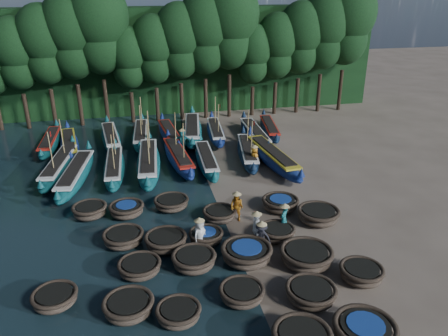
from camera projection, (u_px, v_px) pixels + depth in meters
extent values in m
plane|color=#7E6C5C|center=(225.00, 222.00, 23.81)|extent=(120.00, 120.00, 0.00)
cube|color=black|center=(175.00, 60.00, 43.00)|extent=(40.00, 3.00, 10.00)
torus|color=#392C22|center=(302.00, 334.00, 15.28)|extent=(2.19, 2.19, 0.23)
cylinder|color=black|center=(302.00, 333.00, 15.26)|extent=(1.65, 1.65, 0.07)
ellipsoid|color=brown|center=(364.00, 334.00, 15.78)|extent=(2.83, 2.83, 0.74)
torus|color=#392C22|center=(365.00, 326.00, 15.64)|extent=(2.35, 2.35, 0.22)
cylinder|color=black|center=(366.00, 325.00, 15.62)|extent=(1.79, 1.79, 0.07)
cylinder|color=navy|center=(366.00, 324.00, 15.61)|extent=(1.38, 1.38, 0.04)
ellipsoid|color=brown|center=(129.00, 308.00, 17.07)|extent=(2.42, 2.42, 0.66)
torus|color=#392C22|center=(128.00, 302.00, 16.95)|extent=(2.04, 2.04, 0.20)
cylinder|color=black|center=(128.00, 301.00, 16.93)|extent=(1.55, 1.55, 0.06)
ellipsoid|color=brown|center=(179.00, 315.00, 16.80)|extent=(2.09, 2.09, 0.57)
torus|color=#392C22|center=(178.00, 309.00, 16.70)|extent=(1.79, 1.79, 0.17)
cylinder|color=black|center=(178.00, 308.00, 16.68)|extent=(1.36, 1.36, 0.05)
ellipsoid|color=brown|center=(242.00, 295.00, 17.88)|extent=(2.27, 2.27, 0.58)
torus|color=#392C22|center=(242.00, 289.00, 17.77)|extent=(1.90, 1.90, 0.17)
cylinder|color=black|center=(242.00, 288.00, 17.76)|extent=(1.45, 1.45, 0.05)
ellipsoid|color=brown|center=(311.00, 294.00, 17.85)|extent=(2.04, 2.04, 0.62)
torus|color=#392C22|center=(311.00, 289.00, 17.74)|extent=(2.13, 2.13, 0.19)
cylinder|color=black|center=(311.00, 288.00, 17.73)|extent=(1.63, 1.63, 0.06)
ellipsoid|color=brown|center=(361.00, 275.00, 19.05)|extent=(2.38, 2.38, 0.63)
torus|color=#392C22|center=(362.00, 269.00, 18.94)|extent=(1.96, 1.96, 0.19)
cylinder|color=black|center=(362.00, 268.00, 18.92)|extent=(1.48, 1.48, 0.06)
ellipsoid|color=brown|center=(55.00, 300.00, 17.60)|extent=(2.25, 2.25, 0.57)
torus|color=#392C22|center=(54.00, 294.00, 17.49)|extent=(1.86, 1.86, 0.17)
cylinder|color=black|center=(54.00, 293.00, 17.48)|extent=(1.41, 1.41, 0.05)
ellipsoid|color=brown|center=(140.00, 269.00, 19.49)|extent=(1.87, 1.87, 0.59)
torus|color=#392C22|center=(139.00, 263.00, 19.39)|extent=(1.97, 1.97, 0.18)
cylinder|color=black|center=(139.00, 263.00, 19.37)|extent=(1.50, 1.50, 0.05)
ellipsoid|color=brown|center=(194.00, 262.00, 19.88)|extent=(2.43, 2.43, 0.69)
torus|color=#392C22|center=(194.00, 256.00, 19.76)|extent=(2.07, 2.07, 0.21)
cylinder|color=black|center=(194.00, 255.00, 19.74)|extent=(1.56, 1.56, 0.06)
ellipsoid|color=brown|center=(247.00, 255.00, 20.30)|extent=(2.92, 2.92, 0.75)
torus|color=#392C22|center=(247.00, 249.00, 20.16)|extent=(2.43, 2.43, 0.23)
cylinder|color=black|center=(247.00, 248.00, 20.14)|extent=(1.85, 1.85, 0.07)
cylinder|color=navy|center=(247.00, 247.00, 20.13)|extent=(1.42, 1.42, 0.05)
ellipsoid|color=brown|center=(306.00, 258.00, 20.12)|extent=(3.07, 3.07, 0.74)
torus|color=#392C22|center=(307.00, 251.00, 19.99)|extent=(2.50, 2.50, 0.22)
cylinder|color=black|center=(307.00, 251.00, 19.97)|extent=(1.91, 1.91, 0.07)
ellipsoid|color=brown|center=(124.00, 239.00, 21.65)|extent=(2.08, 2.08, 0.65)
torus|color=#392C22|center=(123.00, 234.00, 21.53)|extent=(2.06, 2.06, 0.20)
cylinder|color=black|center=(123.00, 233.00, 21.52)|extent=(1.56, 1.56, 0.06)
ellipsoid|color=brown|center=(166.00, 243.00, 21.35)|extent=(2.16, 2.16, 0.69)
torus|color=#392C22|center=(166.00, 237.00, 21.22)|extent=(2.11, 2.11, 0.21)
cylinder|color=black|center=(166.00, 236.00, 21.20)|extent=(1.60, 1.60, 0.06)
ellipsoid|color=brown|center=(206.00, 238.00, 21.83)|extent=(1.90, 1.90, 0.60)
torus|color=#392C22|center=(206.00, 233.00, 21.72)|extent=(1.76, 1.76, 0.18)
cylinder|color=black|center=(206.00, 232.00, 21.71)|extent=(1.32, 1.32, 0.05)
cylinder|color=navy|center=(206.00, 232.00, 21.69)|extent=(1.02, 1.02, 0.04)
ellipsoid|color=brown|center=(277.00, 234.00, 22.15)|extent=(1.98, 1.98, 0.62)
torus|color=#392C22|center=(277.00, 229.00, 22.04)|extent=(1.87, 1.87, 0.19)
cylinder|color=black|center=(277.00, 228.00, 22.03)|extent=(1.41, 1.41, 0.06)
ellipsoid|color=brown|center=(318.00, 216.00, 23.69)|extent=(2.58, 2.58, 0.72)
torus|color=#392C22|center=(319.00, 211.00, 23.56)|extent=(2.32, 2.32, 0.22)
cylinder|color=black|center=(319.00, 210.00, 23.54)|extent=(1.76, 1.76, 0.07)
ellipsoid|color=brown|center=(90.00, 212.00, 24.19)|extent=(1.95, 1.95, 0.68)
torus|color=#392C22|center=(89.00, 207.00, 24.06)|extent=(1.94, 1.94, 0.21)
cylinder|color=black|center=(89.00, 206.00, 24.05)|extent=(1.45, 1.45, 0.06)
ellipsoid|color=brown|center=(127.00, 211.00, 24.33)|extent=(2.20, 2.20, 0.67)
torus|color=#392C22|center=(126.00, 206.00, 24.20)|extent=(1.97, 1.97, 0.20)
cylinder|color=black|center=(126.00, 205.00, 24.19)|extent=(1.48, 1.48, 0.06)
cylinder|color=navy|center=(126.00, 205.00, 24.17)|extent=(1.14, 1.14, 0.04)
ellipsoid|color=brown|center=(171.00, 204.00, 25.13)|extent=(2.15, 2.15, 0.61)
torus|color=#392C22|center=(171.00, 200.00, 25.02)|extent=(2.03, 2.03, 0.18)
cylinder|color=black|center=(171.00, 199.00, 25.00)|extent=(1.55, 1.55, 0.06)
ellipsoid|color=brown|center=(220.00, 215.00, 23.91)|extent=(2.25, 2.25, 0.61)
torus|color=#392C22|center=(220.00, 211.00, 23.80)|extent=(1.89, 1.89, 0.18)
cylinder|color=black|center=(220.00, 210.00, 23.79)|extent=(1.43, 1.43, 0.06)
ellipsoid|color=brown|center=(280.00, 205.00, 25.02)|extent=(2.54, 2.54, 0.65)
torus|color=#392C22|center=(281.00, 200.00, 24.90)|extent=(2.13, 2.13, 0.20)
cylinder|color=black|center=(281.00, 199.00, 24.88)|extent=(1.62, 1.62, 0.06)
cylinder|color=navy|center=(281.00, 199.00, 24.87)|extent=(1.25, 1.25, 0.04)
ellipsoid|color=#0F575A|center=(60.00, 167.00, 29.68)|extent=(2.51, 8.22, 1.01)
cone|color=#0F575A|center=(72.00, 139.00, 33.05)|extent=(0.45, 0.45, 0.61)
cone|color=#0F575A|center=(40.00, 183.00, 25.83)|extent=(0.45, 0.45, 0.51)
cube|color=silver|center=(59.00, 161.00, 29.52)|extent=(1.88, 6.36, 0.12)
cube|color=black|center=(58.00, 160.00, 29.49)|extent=(1.50, 5.52, 0.10)
cylinder|color=#997F4C|center=(62.00, 139.00, 30.17)|extent=(0.07, 0.24, 2.83)
cylinder|color=#997F4C|center=(51.00, 153.00, 27.67)|extent=(0.07, 0.24, 2.83)
plane|color=red|center=(50.00, 134.00, 27.19)|extent=(0.00, 0.35, 0.35)
ellipsoid|color=#0F575A|center=(76.00, 175.00, 28.41)|extent=(2.65, 8.46, 1.04)
cone|color=#0F575A|center=(88.00, 144.00, 31.87)|extent=(0.46, 0.46, 0.63)
cone|color=#0F575A|center=(57.00, 194.00, 24.43)|extent=(0.46, 0.46, 0.52)
cube|color=silver|center=(75.00, 169.00, 28.24)|extent=(1.99, 6.55, 0.13)
cube|color=black|center=(75.00, 168.00, 28.20)|extent=(1.59, 5.68, 0.10)
ellipsoid|color=#0F575A|center=(114.00, 168.00, 29.61)|extent=(1.46, 7.65, 0.95)
cone|color=#0F575A|center=(115.00, 141.00, 32.72)|extent=(0.42, 0.42, 0.57)
cone|color=#0F575A|center=(112.00, 183.00, 26.03)|extent=(0.42, 0.42, 0.48)
cube|color=silver|center=(114.00, 162.00, 29.45)|extent=(1.07, 5.93, 0.11)
cube|color=black|center=(114.00, 161.00, 29.42)|extent=(0.80, 5.16, 0.10)
cylinder|color=#997F4C|center=(114.00, 141.00, 30.06)|extent=(0.07, 0.23, 2.67)
cylinder|color=#997F4C|center=(113.00, 154.00, 27.74)|extent=(0.07, 0.23, 2.67)
plane|color=red|center=(113.00, 137.00, 27.31)|extent=(0.00, 0.33, 0.33)
ellipsoid|color=#0F575A|center=(149.00, 163.00, 30.20)|extent=(2.15, 9.03, 1.12)
cone|color=#0F575A|center=(149.00, 133.00, 33.88)|extent=(0.49, 0.49, 0.67)
cone|color=#0F575A|center=(147.00, 180.00, 25.96)|extent=(0.49, 0.49, 0.56)
cube|color=silver|center=(148.00, 157.00, 30.01)|extent=(1.59, 7.00, 0.13)
cube|color=black|center=(148.00, 155.00, 29.98)|extent=(1.24, 6.09, 0.11)
cylinder|color=#997F4C|center=(149.00, 132.00, 30.73)|extent=(0.08, 0.27, 3.13)
cylinder|color=#997F4C|center=(148.00, 147.00, 27.98)|extent=(0.08, 0.27, 3.13)
plane|color=red|center=(149.00, 126.00, 27.47)|extent=(0.00, 0.39, 0.39)
ellipsoid|color=navy|center=(178.00, 158.00, 31.28)|extent=(2.20, 8.17, 1.01)
cone|color=navy|center=(168.00, 132.00, 34.47)|extent=(0.44, 0.44, 0.61)
cone|color=navy|center=(191.00, 171.00, 27.58)|extent=(0.44, 0.44, 0.50)
cube|color=#B52116|center=(178.00, 152.00, 31.11)|extent=(1.63, 6.33, 0.12)
cube|color=black|center=(178.00, 151.00, 31.08)|extent=(1.29, 5.50, 0.10)
cylinder|color=#997F4C|center=(175.00, 131.00, 31.73)|extent=(0.07, 0.24, 2.82)
cylinder|color=#997F4C|center=(183.00, 143.00, 29.34)|extent=(0.07, 0.24, 2.82)
plane|color=red|center=(185.00, 125.00, 28.90)|extent=(0.00, 0.35, 0.35)
ellipsoid|color=#0F575A|center=(207.00, 161.00, 30.84)|extent=(1.60, 7.53, 0.94)
cone|color=#0F575A|center=(200.00, 136.00, 33.91)|extent=(0.41, 0.41, 0.56)
cone|color=#0F575A|center=(215.00, 174.00, 27.31)|extent=(0.41, 0.41, 0.47)
cube|color=silver|center=(207.00, 155.00, 30.68)|extent=(1.18, 5.83, 0.11)
cube|color=black|center=(207.00, 154.00, 30.65)|extent=(0.90, 5.08, 0.09)
ellipsoid|color=#0E1E35|center=(248.00, 153.00, 32.16)|extent=(2.63, 7.91, 0.97)
cone|color=#0E1E35|center=(243.00, 129.00, 35.40)|extent=(0.43, 0.43, 0.58)
cone|color=#0E1E35|center=(254.00, 166.00, 28.45)|extent=(0.43, 0.43, 0.49)
cube|color=silver|center=(248.00, 148.00, 32.00)|extent=(1.97, 6.12, 0.12)
cube|color=black|center=(248.00, 147.00, 31.97)|extent=(1.59, 5.31, 0.10)
cylinder|color=#997F4C|center=(248.00, 128.00, 32.63)|extent=(0.07, 0.23, 2.72)
cylinder|color=#997F4C|center=(252.00, 140.00, 30.22)|extent=(0.07, 0.23, 2.72)
plane|color=red|center=(254.00, 123.00, 29.76)|extent=(0.00, 0.34, 0.34)
ellipsoid|color=navy|center=(272.00, 158.00, 31.12)|extent=(2.55, 9.04, 1.12)
cone|color=navy|center=(250.00, 130.00, 34.63)|extent=(0.49, 0.49, 0.67)
cone|color=navy|center=(301.00, 172.00, 27.05)|extent=(0.49, 0.49, 0.56)
cube|color=gold|center=(273.00, 151.00, 30.93)|extent=(1.91, 7.00, 0.13)
cube|color=black|center=(273.00, 150.00, 30.90)|extent=(1.51, 6.08, 0.11)
ellipsoid|color=#0F575A|center=(50.00, 142.00, 34.36)|extent=(1.44, 7.43, 0.93)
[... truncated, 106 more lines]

